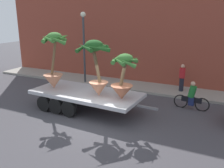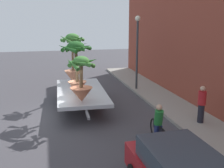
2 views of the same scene
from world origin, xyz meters
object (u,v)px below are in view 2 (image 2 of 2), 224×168
at_px(potted_palm_rear, 81,82).
at_px(pedestrian_near_gate, 202,104).
at_px(potted_palm_middle, 73,61).
at_px(flatbed_trailer, 81,93).
at_px(cyclist, 158,125).
at_px(street_lamp, 137,43).
at_px(potted_palm_front, 77,67).

distance_m(potted_palm_rear, pedestrian_near_gate, 5.54).
bearing_deg(pedestrian_near_gate, potted_palm_middle, -138.10).
bearing_deg(potted_palm_rear, flatbed_trailer, 174.28).
height_order(potted_palm_rear, cyclist, potted_palm_rear).
distance_m(pedestrian_near_gate, street_lamp, 6.99).
bearing_deg(cyclist, flatbed_trailer, -154.75).
distance_m(potted_palm_middle, cyclist, 7.41).
distance_m(flatbed_trailer, potted_palm_front, 1.97).
bearing_deg(cyclist, potted_palm_middle, -158.54).
distance_m(potted_palm_rear, cyclist, 4.05).
height_order(potted_palm_rear, pedestrian_near_gate, potted_palm_rear).
distance_m(potted_palm_rear, street_lamp, 6.61).
bearing_deg(street_lamp, flatbed_trailer, -59.52).
bearing_deg(street_lamp, potted_palm_middle, -78.85).
bearing_deg(potted_palm_rear, potted_palm_front, -177.94).
height_order(flatbed_trailer, potted_palm_rear, potted_palm_rear).
distance_m(flatbed_trailer, pedestrian_near_gate, 6.47).
height_order(potted_palm_front, street_lamp, street_lamp).
bearing_deg(pedestrian_near_gate, street_lamp, -172.87).
xyz_separation_m(potted_palm_middle, potted_palm_front, (2.59, -0.08, 0.10)).
height_order(flatbed_trailer, street_lamp, street_lamp).
bearing_deg(potted_palm_middle, pedestrian_near_gate, 41.90).
distance_m(cyclist, street_lamp, 8.17).
relative_size(potted_palm_middle, cyclist, 1.62).
bearing_deg(pedestrian_near_gate, potted_palm_rear, -109.01).
relative_size(flatbed_trailer, potted_palm_middle, 2.26).
relative_size(potted_palm_middle, potted_palm_front, 1.10).
xyz_separation_m(cyclist, street_lamp, (-7.58, 1.68, 2.56)).
distance_m(potted_palm_front, cyclist, 5.25).
xyz_separation_m(potted_palm_rear, potted_palm_middle, (-3.95, 0.03, 0.39)).
height_order(cyclist, street_lamp, street_lamp).
relative_size(flatbed_trailer, pedestrian_near_gate, 3.94).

